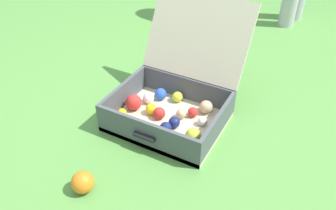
{
  "coord_description": "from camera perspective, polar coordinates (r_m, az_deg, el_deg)",
  "views": [
    {
      "loc": [
        0.71,
        -1.2,
        1.13
      ],
      "look_at": [
        0.07,
        -0.02,
        0.11
      ],
      "focal_mm": 36.73,
      "sensor_mm": 36.0,
      "label": 1
    }
  ],
  "objects": [
    {
      "name": "ground_plane",
      "position": [
        1.79,
        -1.69,
        -1.96
      ],
      "size": [
        16.0,
        16.0,
        0.0
      ],
      "primitive_type": "plane",
      "color": "#569342"
    },
    {
      "name": "open_suitcase",
      "position": [
        1.74,
        1.14,
        1.57
      ],
      "size": [
        0.55,
        0.67,
        0.54
      ],
      "color": "beige",
      "rests_on": "ground"
    },
    {
      "name": "stray_ball_on_grass",
      "position": [
        1.46,
        -13.97,
        -12.33
      ],
      "size": [
        0.09,
        0.09,
        0.09
      ],
      "primitive_type": "sphere",
      "color": "orange",
      "rests_on": "ground"
    }
  ]
}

